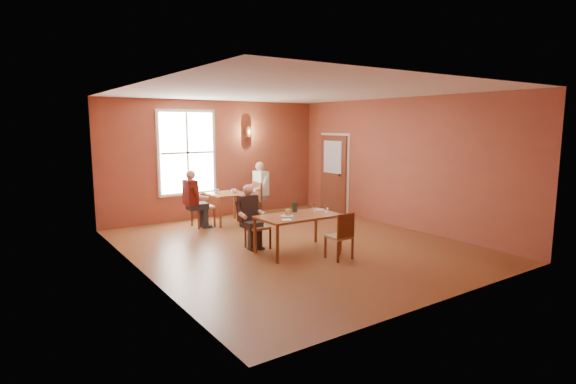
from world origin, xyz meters
TOP-DOWN VIEW (x-y plane):
  - ground at (0.00, 0.00)m, footprint 6.00×7.00m
  - wall_back at (0.00, 3.50)m, footprint 6.00×0.04m
  - wall_front at (0.00, -3.50)m, footprint 6.00×0.04m
  - wall_left at (-3.00, 0.00)m, footprint 0.04×7.00m
  - wall_right at (3.00, 0.00)m, footprint 0.04×7.00m
  - ceiling at (0.00, 0.00)m, footprint 6.00×7.00m
  - window at (-0.80, 3.45)m, footprint 1.36×0.10m
  - door at (2.94, 2.30)m, footprint 0.12×1.04m
  - wall_sconce at (0.90, 3.40)m, footprint 0.16×0.16m
  - main_table at (-0.21, -0.45)m, footprint 1.51×0.85m
  - chair_diner_main at (-0.71, 0.20)m, footprint 0.39×0.39m
  - diner_main at (-0.71, 0.17)m, footprint 0.48×0.48m
  - chair_empty at (0.14, -1.21)m, footprint 0.38×0.38m
  - plate_food at (-0.45, -0.44)m, footprint 0.30×0.30m
  - sandwich at (-0.37, -0.34)m, footprint 0.11×0.10m
  - goblet_a at (0.25, -0.34)m, footprint 0.07×0.07m
  - goblet_b at (0.38, -0.54)m, footprint 0.08×0.08m
  - menu_stand at (-0.09, -0.16)m, footprint 0.12×0.09m
  - knife at (-0.23, -0.67)m, footprint 0.17×0.02m
  - napkin at (-0.63, -0.67)m, footprint 0.21×0.21m
  - side_plate at (0.46, -0.25)m, footprint 0.20×0.20m
  - second_table at (-0.15, 2.58)m, footprint 0.84×0.84m
  - chair_diner_white at (0.50, 2.58)m, footprint 0.42×0.42m
  - diner_white at (0.53, 2.58)m, footprint 0.56×0.56m
  - chair_diner_maroon at (-0.80, 2.58)m, footprint 0.44×0.44m
  - diner_maroon at (-0.83, 2.58)m, footprint 0.53×0.53m
  - cup_a at (-0.02, 2.51)m, footprint 0.16×0.16m
  - cup_b at (-0.36, 2.73)m, footprint 0.12×0.12m

SIDE VIEW (x-z plane):
  - ground at x=0.00m, z-range -0.01..0.01m
  - main_table at x=-0.21m, z-range 0.00..0.71m
  - second_table at x=-0.15m, z-range 0.00..0.74m
  - chair_empty at x=0.14m, z-range 0.00..0.85m
  - chair_diner_main at x=-0.71m, z-range 0.00..0.88m
  - chair_diner_white at x=0.50m, z-range 0.00..0.95m
  - chair_diner_maroon at x=-0.80m, z-range 0.00..1.00m
  - diner_main at x=-0.71m, z-range 0.00..1.19m
  - diner_maroon at x=-0.83m, z-range 0.00..1.32m
  - diner_white at x=0.53m, z-range 0.00..1.40m
  - knife at x=-0.23m, z-range 0.71..0.71m
  - napkin at x=-0.63m, z-range 0.71..0.71m
  - side_plate at x=0.46m, z-range 0.71..0.72m
  - plate_food at x=-0.45m, z-range 0.71..0.74m
  - sandwich at x=-0.37m, z-range 0.71..0.81m
  - goblet_a at x=0.25m, z-range 0.71..0.87m
  - goblet_b at x=0.38m, z-range 0.71..0.87m
  - cup_b at x=-0.36m, z-range 0.74..0.84m
  - cup_a at x=-0.02m, z-range 0.74..0.84m
  - menu_stand at x=-0.09m, z-range 0.71..0.89m
  - door at x=2.94m, z-range 0.00..2.10m
  - wall_back at x=0.00m, z-range 0.00..3.00m
  - wall_front at x=0.00m, z-range 0.00..3.00m
  - wall_left at x=-3.00m, z-range 0.00..3.00m
  - wall_right at x=3.00m, z-range 0.00..3.00m
  - window at x=-0.80m, z-range 0.72..2.68m
  - wall_sconce at x=0.90m, z-range 2.06..2.34m
  - ceiling at x=0.00m, z-range 2.98..3.02m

